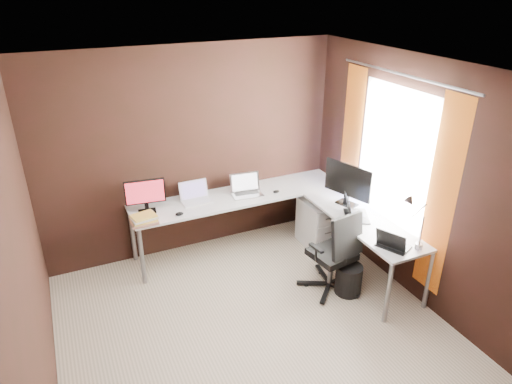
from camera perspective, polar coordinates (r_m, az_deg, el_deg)
room at (r=4.11m, az=3.87°, el=-1.74°), size 3.60×3.60×2.50m
desk at (r=5.36m, az=3.48°, el=-2.10°), size 2.65×2.25×0.73m
drawer_pedestal at (r=5.89m, az=7.94°, el=-3.79°), size 0.42×0.50×0.60m
monitor_left at (r=5.23m, az=-13.68°, el=-0.23°), size 0.44×0.15×0.39m
monitor_right at (r=5.31m, az=11.42°, el=1.20°), size 0.24×0.59×0.51m
laptop_white at (r=5.45m, az=-7.61°, el=-0.58°), size 0.34×0.25×0.23m
laptop_silver at (r=5.58m, az=-1.23°, el=0.30°), size 0.40×0.30×0.24m
laptop_black_big at (r=5.16m, az=12.12°, el=-2.56°), size 0.38×0.43×0.23m
laptop_black_small at (r=4.69m, az=16.66°, el=-6.22°), size 0.33×0.37×0.21m
book_stack at (r=5.08m, az=-13.84°, el=-3.30°), size 0.30×0.25×0.09m
mouse_left at (r=5.16m, az=-9.55°, el=-2.70°), size 0.10×0.07×0.04m
mouse_corner at (r=5.62m, az=2.53°, el=0.06°), size 0.09×0.07×0.03m
desk_lamp at (r=4.61m, az=19.13°, el=-2.90°), size 0.18×0.21×0.55m
office_chair at (r=5.10m, az=9.62°, el=-9.17°), size 0.55×0.55×0.98m
wastebasket at (r=5.14m, az=11.49°, el=-10.65°), size 0.35×0.35×0.33m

